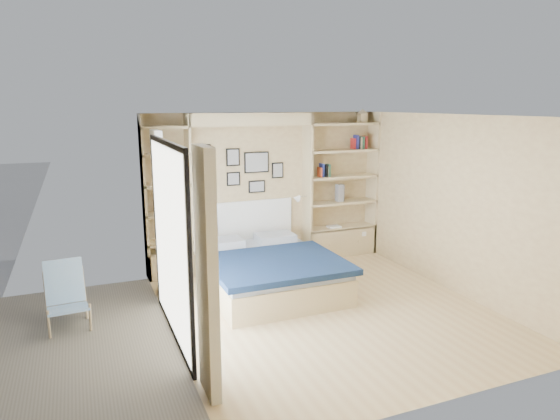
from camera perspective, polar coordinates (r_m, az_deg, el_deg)
name	(u,v)px	position (r m, az deg, el deg)	size (l,w,h in m)	color
ground	(326,309)	(6.69, 5.23, -11.23)	(4.50, 4.50, 0.00)	#D3B57D
room_shell	(258,209)	(7.55, -2.54, 0.11)	(4.50, 4.50, 4.50)	#CFB77F
bed	(267,270)	(7.25, -1.51, -6.89)	(1.82, 2.39, 1.07)	#C9B384
photo_gallery	(239,169)	(8.10, -4.70, 4.69)	(1.48, 0.02, 0.82)	black
reading_lamps	(253,201)	(8.02, -3.12, 0.99)	(1.92, 0.12, 0.15)	silver
shelf_decor	(329,161)	(8.54, 5.57, 5.65)	(3.56, 0.23, 2.03)	#AD3E1E
deck	(19,362)	(6.09, -27.71, -15.14)	(3.20, 4.00, 0.05)	#776A57
deck_chair	(66,296)	(6.61, -23.24, -9.01)	(0.53, 0.81, 0.79)	tan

